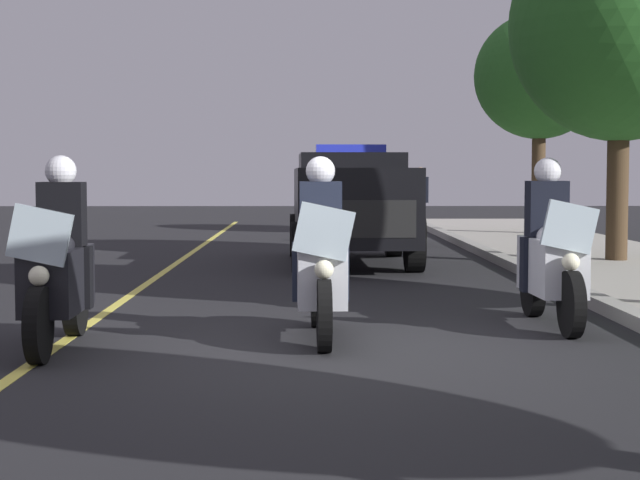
% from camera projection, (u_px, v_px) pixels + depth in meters
% --- Properties ---
extents(ground_plane, '(80.00, 80.00, 0.00)m').
position_uv_depth(ground_plane, '(322.00, 350.00, 9.09)').
color(ground_plane, black).
extents(lane_stripe_center, '(48.00, 0.12, 0.01)m').
position_uv_depth(lane_stripe_center, '(51.00, 350.00, 9.06)').
color(lane_stripe_center, '#E0D14C').
rests_on(lane_stripe_center, ground).
extents(police_motorcycle_lead_left, '(2.14, 0.57, 1.72)m').
position_uv_depth(police_motorcycle_lead_left, '(58.00, 270.00, 9.15)').
color(police_motorcycle_lead_left, black).
rests_on(police_motorcycle_lead_left, ground).
extents(police_motorcycle_lead_right, '(2.14, 0.57, 1.72)m').
position_uv_depth(police_motorcycle_lead_right, '(321.00, 265.00, 9.70)').
color(police_motorcycle_lead_right, black).
rests_on(police_motorcycle_lead_right, ground).
extents(police_motorcycle_trailing, '(2.14, 0.57, 1.72)m').
position_uv_depth(police_motorcycle_trailing, '(551.00, 258.00, 10.48)').
color(police_motorcycle_trailing, black).
rests_on(police_motorcycle_trailing, ground).
extents(police_suv, '(4.95, 2.17, 2.05)m').
position_uv_depth(police_suv, '(351.00, 202.00, 17.73)').
color(police_suv, black).
rests_on(police_suv, ground).
extents(cyclist_background, '(1.76, 0.33, 1.69)m').
position_uv_depth(cyclist_background, '(420.00, 206.00, 22.33)').
color(cyclist_background, black).
rests_on(cyclist_background, ground).
extents(tree_far_back, '(3.69, 3.69, 5.85)m').
position_uv_depth(tree_far_back, '(620.00, 26.00, 17.16)').
color(tree_far_back, '#42301E').
rests_on(tree_far_back, sidewalk_strip).
extents(tree_behind_suv, '(3.17, 3.17, 5.35)m').
position_uv_depth(tree_behind_suv, '(540.00, 77.00, 24.99)').
color(tree_behind_suv, '#42301E').
rests_on(tree_behind_suv, sidewalk_strip).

